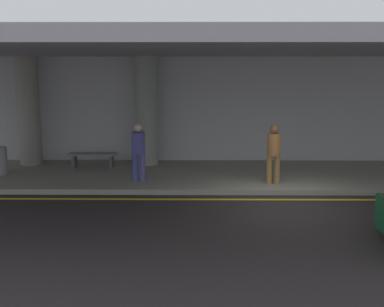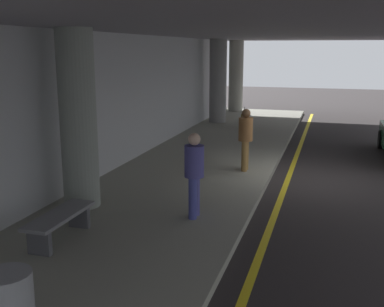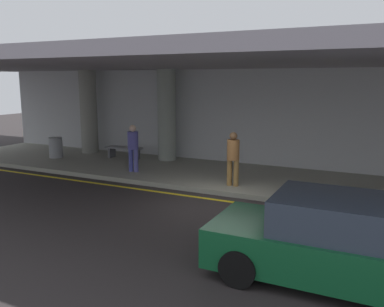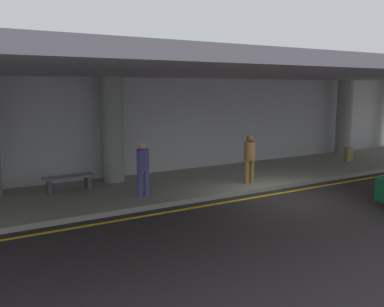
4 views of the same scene
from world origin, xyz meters
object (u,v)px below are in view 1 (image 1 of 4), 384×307
object	(u,v)px
support_column_left_mid	(146,111)
bench_metal	(93,157)
person_waiting_for_ride	(274,150)
traveler_with_luggage	(138,148)
support_column_far_left	(29,111)

from	to	relation	value
support_column_left_mid	bench_metal	size ratio (longest dim) A/B	2.28
person_waiting_for_ride	bench_metal	size ratio (longest dim) A/B	1.05
bench_metal	traveler_with_luggage	bearing A→B (deg)	-47.05
support_column_left_mid	person_waiting_for_ride	size ratio (longest dim) A/B	2.17
support_column_far_left	person_waiting_for_ride	distance (m)	8.39
traveler_with_luggage	person_waiting_for_ride	xyz separation A→B (m)	(3.87, -0.29, 0.00)
person_waiting_for_ride	bench_metal	bearing A→B (deg)	94.93
support_column_far_left	support_column_left_mid	size ratio (longest dim) A/B	1.00
support_column_left_mid	traveler_with_luggage	bearing A→B (deg)	-89.78
bench_metal	support_column_far_left	bearing A→B (deg)	165.73
support_column_far_left	traveler_with_luggage	xyz separation A→B (m)	(4.01, -2.46, -0.86)
support_column_far_left	traveler_with_luggage	size ratio (longest dim) A/B	2.17
support_column_left_mid	bench_metal	distance (m)	2.36
support_column_left_mid	traveler_with_luggage	distance (m)	2.61
support_column_far_left	support_column_left_mid	world-z (taller)	same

